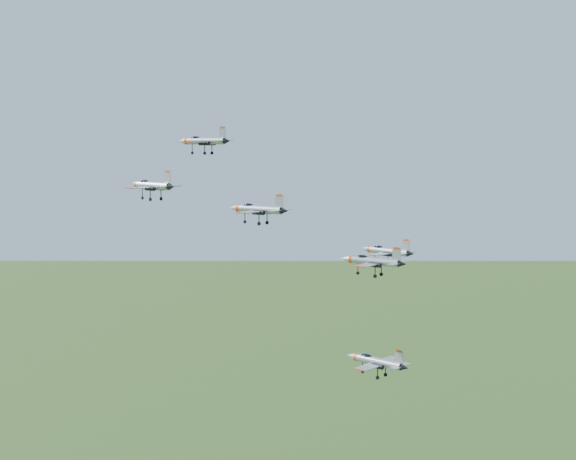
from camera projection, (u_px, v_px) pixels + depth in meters
The scene contains 6 objects.
jet_lead at pixel (203, 141), 157.00m from camera, with size 12.85×10.54×3.45m.
jet_left_high at pixel (257, 209), 133.13m from camera, with size 12.37×10.22×3.31m.
jet_right_high at pixel (151, 185), 123.08m from camera, with size 11.12×9.39×3.00m.
jet_left_low at pixel (386, 251), 130.59m from camera, with size 10.51×8.83×2.82m.
jet_right_low at pixel (372, 261), 112.42m from camera, with size 10.43×8.59×2.79m.
jet_trail at pixel (376, 361), 121.11m from camera, with size 11.43×9.59×3.06m.
Camera 1 is at (71.82, -110.73, 145.86)m, focal length 50.00 mm.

